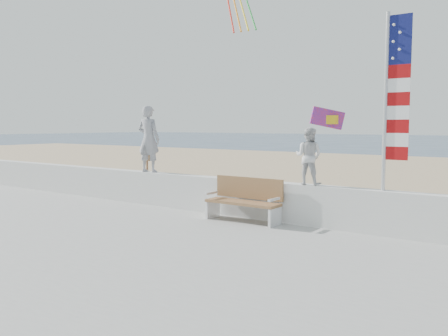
{
  "coord_description": "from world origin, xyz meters",
  "views": [
    {
      "loc": [
        6.83,
        -7.52,
        2.39
      ],
      "look_at": [
        0.2,
        1.8,
        1.35
      ],
      "focal_mm": 38.0,
      "sensor_mm": 36.0,
      "label": 1
    }
  ],
  "objects_px": {
    "adult": "(149,139)",
    "bench": "(245,199)",
    "child": "(309,156)",
    "flag": "(392,94)"
  },
  "relations": [
    {
      "from": "adult",
      "to": "bench",
      "type": "xyz_separation_m",
      "value": [
        3.49,
        -0.45,
        -1.31
      ]
    },
    {
      "from": "adult",
      "to": "child",
      "type": "relative_size",
      "value": 1.47
    },
    {
      "from": "adult",
      "to": "bench",
      "type": "height_order",
      "value": "adult"
    },
    {
      "from": "child",
      "to": "bench",
      "type": "relative_size",
      "value": 0.7
    },
    {
      "from": "child",
      "to": "flag",
      "type": "bearing_deg",
      "value": 176.61
    },
    {
      "from": "flag",
      "to": "child",
      "type": "bearing_deg",
      "value": 179.99
    },
    {
      "from": "flag",
      "to": "bench",
      "type": "bearing_deg",
      "value": -171.75
    },
    {
      "from": "child",
      "to": "bench",
      "type": "distance_m",
      "value": 1.77
    },
    {
      "from": "adult",
      "to": "child",
      "type": "xyz_separation_m",
      "value": [
        4.86,
        0.0,
        -0.29
      ]
    },
    {
      "from": "adult",
      "to": "flag",
      "type": "bearing_deg",
      "value": 171.09
    }
  ]
}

